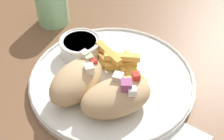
{
  "coord_description": "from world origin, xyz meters",
  "views": [
    {
      "loc": [
        -0.29,
        -0.31,
        1.17
      ],
      "look_at": [
        0.03,
        -0.03,
        0.76
      ],
      "focal_mm": 50.0,
      "sensor_mm": 36.0,
      "label": 1
    }
  ],
  "objects_px": {
    "pita_sandwich_near": "(116,97)",
    "fries_pile": "(118,63)",
    "sauce_ramekin": "(80,46)",
    "water_glass": "(52,5)",
    "pita_sandwich_far": "(77,81)",
    "plate": "(112,79)"
  },
  "relations": [
    {
      "from": "sauce_ramekin",
      "to": "pita_sandwich_near",
      "type": "bearing_deg",
      "value": -112.75
    },
    {
      "from": "plate",
      "to": "sauce_ramekin",
      "type": "height_order",
      "value": "sauce_ramekin"
    },
    {
      "from": "water_glass",
      "to": "pita_sandwich_far",
      "type": "bearing_deg",
      "value": -121.67
    },
    {
      "from": "plate",
      "to": "pita_sandwich_near",
      "type": "relative_size",
      "value": 2.18
    },
    {
      "from": "plate",
      "to": "sauce_ramekin",
      "type": "relative_size",
      "value": 3.75
    },
    {
      "from": "pita_sandwich_far",
      "to": "sauce_ramekin",
      "type": "distance_m",
      "value": 0.11
    },
    {
      "from": "plate",
      "to": "fries_pile",
      "type": "relative_size",
      "value": 2.16
    },
    {
      "from": "sauce_ramekin",
      "to": "water_glass",
      "type": "relative_size",
      "value": 0.87
    },
    {
      "from": "plate",
      "to": "sauce_ramekin",
      "type": "bearing_deg",
      "value": 83.16
    },
    {
      "from": "plate",
      "to": "water_glass",
      "type": "height_order",
      "value": "water_glass"
    },
    {
      "from": "pita_sandwich_near",
      "to": "sauce_ramekin",
      "type": "bearing_deg",
      "value": 93.73
    },
    {
      "from": "fries_pile",
      "to": "sauce_ramekin",
      "type": "bearing_deg",
      "value": 100.75
    },
    {
      "from": "pita_sandwich_near",
      "to": "fries_pile",
      "type": "xyz_separation_m",
      "value": [
        0.08,
        0.06,
        -0.01
      ]
    },
    {
      "from": "plate",
      "to": "fries_pile",
      "type": "xyz_separation_m",
      "value": [
        0.03,
        0.01,
        0.02
      ]
    },
    {
      "from": "pita_sandwich_near",
      "to": "water_glass",
      "type": "height_order",
      "value": "water_glass"
    },
    {
      "from": "sauce_ramekin",
      "to": "plate",
      "type": "bearing_deg",
      "value": -96.84
    },
    {
      "from": "water_glass",
      "to": "fries_pile",
      "type": "bearing_deg",
      "value": -99.09
    },
    {
      "from": "pita_sandwich_far",
      "to": "sauce_ramekin",
      "type": "xyz_separation_m",
      "value": [
        0.08,
        0.07,
        -0.01
      ]
    },
    {
      "from": "pita_sandwich_far",
      "to": "pita_sandwich_near",
      "type": "bearing_deg",
      "value": -83.55
    },
    {
      "from": "pita_sandwich_near",
      "to": "plate",
      "type": "bearing_deg",
      "value": 73.04
    },
    {
      "from": "fries_pile",
      "to": "pita_sandwich_near",
      "type": "bearing_deg",
      "value": -142.18
    },
    {
      "from": "fries_pile",
      "to": "water_glass",
      "type": "bearing_deg",
      "value": 80.91
    }
  ]
}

